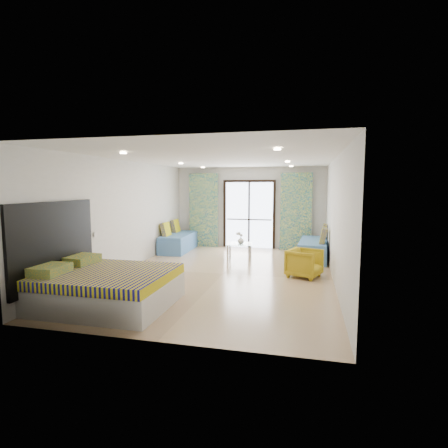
% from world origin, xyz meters
% --- Properties ---
extents(floor, '(5.00, 7.50, 0.01)m').
position_xyz_m(floor, '(0.00, 0.00, 0.00)').
color(floor, tan).
rests_on(floor, ground).
extents(ceiling, '(5.00, 7.50, 0.01)m').
position_xyz_m(ceiling, '(0.00, 0.00, 2.70)').
color(ceiling, silver).
rests_on(ceiling, ground).
extents(wall_back, '(5.00, 0.01, 2.70)m').
position_xyz_m(wall_back, '(0.00, 3.75, 1.35)').
color(wall_back, silver).
rests_on(wall_back, ground).
extents(wall_front, '(5.00, 0.01, 2.70)m').
position_xyz_m(wall_front, '(0.00, -3.75, 1.35)').
color(wall_front, silver).
rests_on(wall_front, ground).
extents(wall_left, '(0.01, 7.50, 2.70)m').
position_xyz_m(wall_left, '(-2.50, 0.00, 1.35)').
color(wall_left, silver).
rests_on(wall_left, ground).
extents(wall_right, '(0.01, 7.50, 2.70)m').
position_xyz_m(wall_right, '(2.50, 0.00, 1.35)').
color(wall_right, silver).
rests_on(wall_right, ground).
extents(balcony_door, '(1.76, 0.08, 2.28)m').
position_xyz_m(balcony_door, '(0.00, 3.72, 1.26)').
color(balcony_door, black).
rests_on(balcony_door, floor).
extents(balcony_rail, '(1.52, 0.03, 0.04)m').
position_xyz_m(balcony_rail, '(0.00, 3.73, 0.95)').
color(balcony_rail, '#595451').
rests_on(balcony_rail, balcony_door).
extents(curtain_left, '(1.00, 0.10, 2.50)m').
position_xyz_m(curtain_left, '(-1.55, 3.57, 1.25)').
color(curtain_left, silver).
rests_on(curtain_left, floor).
extents(curtain_right, '(1.00, 0.10, 2.50)m').
position_xyz_m(curtain_right, '(1.55, 3.57, 1.25)').
color(curtain_right, silver).
rests_on(curtain_right, floor).
extents(downlight_a, '(0.12, 0.12, 0.02)m').
position_xyz_m(downlight_a, '(-1.40, -2.00, 2.67)').
color(downlight_a, '#FFE0B2').
rests_on(downlight_a, ceiling).
extents(downlight_b, '(0.12, 0.12, 0.02)m').
position_xyz_m(downlight_b, '(1.40, -2.00, 2.67)').
color(downlight_b, '#FFE0B2').
rests_on(downlight_b, ceiling).
extents(downlight_c, '(0.12, 0.12, 0.02)m').
position_xyz_m(downlight_c, '(-1.40, 1.00, 2.67)').
color(downlight_c, '#FFE0B2').
rests_on(downlight_c, ceiling).
extents(downlight_d, '(0.12, 0.12, 0.02)m').
position_xyz_m(downlight_d, '(1.40, 1.00, 2.67)').
color(downlight_d, '#FFE0B2').
rests_on(downlight_d, ceiling).
extents(downlight_e, '(0.12, 0.12, 0.02)m').
position_xyz_m(downlight_e, '(-1.40, 3.00, 2.67)').
color(downlight_e, '#FFE0B2').
rests_on(downlight_e, ceiling).
extents(downlight_f, '(0.12, 0.12, 0.02)m').
position_xyz_m(downlight_f, '(1.40, 3.00, 2.67)').
color(downlight_f, '#FFE0B2').
rests_on(downlight_f, ceiling).
extents(headboard, '(0.06, 2.10, 1.50)m').
position_xyz_m(headboard, '(-2.46, -2.61, 1.05)').
color(headboard, black).
rests_on(headboard, floor).
extents(switch_plate, '(0.02, 0.10, 0.10)m').
position_xyz_m(switch_plate, '(-2.47, -1.36, 1.05)').
color(switch_plate, silver).
rests_on(switch_plate, wall_left).
extents(bed, '(2.21, 1.81, 0.76)m').
position_xyz_m(bed, '(-1.48, -2.61, 0.32)').
color(bed, silver).
rests_on(bed, floor).
extents(daybed_left, '(0.84, 1.98, 0.96)m').
position_xyz_m(daybed_left, '(-2.12, 2.61, 0.30)').
color(daybed_left, '#4773AA').
rests_on(daybed_left, floor).
extents(daybed_right, '(0.87, 1.99, 0.96)m').
position_xyz_m(daybed_right, '(2.12, 2.24, 0.30)').
color(daybed_right, '#4773AA').
rests_on(daybed_right, floor).
extents(coffee_table, '(0.76, 0.76, 0.79)m').
position_xyz_m(coffee_table, '(0.05, 1.72, 0.41)').
color(coffee_table, silver).
rests_on(coffee_table, floor).
extents(vase, '(0.23, 0.23, 0.19)m').
position_xyz_m(vase, '(0.10, 1.73, 0.55)').
color(vase, white).
rests_on(vase, coffee_table).
extents(armchair, '(0.84, 0.87, 0.71)m').
position_xyz_m(armchair, '(1.87, 0.15, 0.35)').
color(armchair, '#B19316').
rests_on(armchair, floor).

